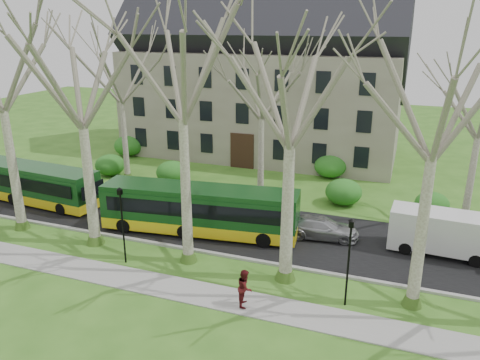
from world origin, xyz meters
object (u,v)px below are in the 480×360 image
bus_follow (200,209)px  van_a (442,233)px  sedan (321,228)px  bus_lead (29,183)px  pedestrian_b (245,288)px

bus_follow → van_a: (14.09, 2.09, -0.29)m
bus_follow → van_a: bus_follow is taller
bus_follow → sedan: bearing=7.2°
bus_lead → pedestrian_b: bus_lead is taller
bus_lead → pedestrian_b: size_ratio=6.33×
sedan → bus_lead: bearing=86.2°
bus_lead → van_a: bus_lead is taller
bus_follow → pedestrian_b: size_ratio=6.76×
bus_follow → pedestrian_b: 8.52m
bus_follow → van_a: bearing=1.5°
bus_lead → sedan: bus_lead is taller
van_a → bus_lead: bearing=-173.7°
bus_lead → sedan: (21.33, 1.18, -0.78)m
bus_lead → bus_follow: bus_follow is taller
bus_follow → sedan: (7.32, 1.83, -0.88)m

